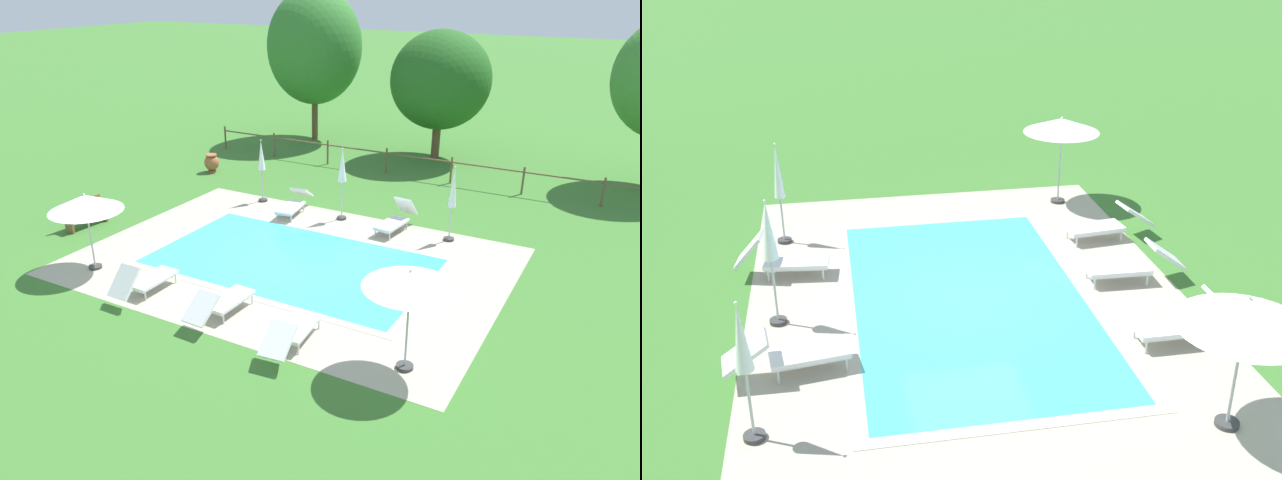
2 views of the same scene
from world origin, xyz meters
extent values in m
plane|color=#3D752D|center=(0.00, 0.00, 0.00)|extent=(160.00, 160.00, 0.00)
cube|color=#B2A893|center=(0.00, 0.00, 0.00)|extent=(11.75, 8.44, 0.01)
cube|color=#42CCD6|center=(0.00, 0.00, 0.01)|extent=(7.73, 4.41, 0.01)
cube|color=#C0B59F|center=(0.00, 2.33, 0.01)|extent=(8.21, 0.24, 0.01)
cube|color=#C0B59F|center=(0.00, -2.33, 0.01)|extent=(8.21, 0.24, 0.01)
cube|color=#C0B59F|center=(3.98, 0.00, 0.01)|extent=(0.24, 4.41, 0.01)
cube|color=#C0B59F|center=(-3.98, 0.00, 0.01)|extent=(0.24, 4.41, 0.01)
cube|color=white|center=(-1.90, 3.03, 0.32)|extent=(0.78, 1.37, 0.07)
cube|color=white|center=(-2.04, 4.02, 0.53)|extent=(0.70, 0.83, 0.50)
cube|color=silver|center=(-1.90, 3.03, 0.26)|extent=(0.75, 1.34, 0.04)
cylinder|color=silver|center=(-1.56, 2.52, 0.14)|extent=(0.04, 0.04, 0.28)
cylinder|color=silver|center=(-2.07, 2.44, 0.14)|extent=(0.04, 0.04, 0.28)
cylinder|color=silver|center=(-1.73, 3.61, 0.14)|extent=(0.04, 0.04, 0.28)
cylinder|color=silver|center=(-2.23, 3.53, 0.14)|extent=(0.04, 0.04, 0.28)
cube|color=white|center=(2.25, -3.37, 0.32)|extent=(0.74, 1.36, 0.07)
cube|color=white|center=(2.36, -4.36, 0.55)|extent=(0.68, 0.80, 0.52)
cube|color=silver|center=(2.25, -3.37, 0.26)|extent=(0.70, 1.33, 0.04)
cylinder|color=silver|center=(1.94, -2.85, 0.14)|extent=(0.04, 0.04, 0.28)
cylinder|color=silver|center=(2.44, -2.79, 0.14)|extent=(0.04, 0.04, 0.28)
cylinder|color=silver|center=(2.05, -3.95, 0.14)|extent=(0.04, 0.04, 0.28)
cylinder|color=silver|center=(2.56, -3.89, 0.14)|extent=(0.04, 0.04, 0.28)
cube|color=white|center=(1.65, 3.30, 0.32)|extent=(0.74, 1.36, 0.07)
cube|color=white|center=(1.76, 4.22, 0.63)|extent=(0.67, 0.67, 0.68)
cube|color=silver|center=(1.65, 3.30, 0.26)|extent=(0.71, 1.33, 0.04)
cylinder|color=silver|center=(1.84, 2.72, 0.14)|extent=(0.04, 0.04, 0.28)
cylinder|color=silver|center=(1.34, 2.78, 0.14)|extent=(0.04, 0.04, 0.28)
cylinder|color=silver|center=(1.97, 3.82, 0.14)|extent=(0.04, 0.04, 0.28)
cylinder|color=silver|center=(1.46, 3.88, 0.14)|extent=(0.04, 0.04, 0.28)
cube|color=white|center=(-2.21, -3.17, 0.32)|extent=(0.61, 1.30, 0.07)
cube|color=white|center=(-2.22, -4.11, 0.62)|extent=(0.60, 0.63, 0.66)
cube|color=silver|center=(-2.21, -3.17, 0.26)|extent=(0.58, 1.28, 0.04)
cylinder|color=silver|center=(-2.47, -2.62, 0.14)|extent=(0.04, 0.04, 0.28)
cylinder|color=silver|center=(-1.96, -2.62, 0.14)|extent=(0.04, 0.04, 0.28)
cylinder|color=silver|center=(-2.47, -3.73, 0.14)|extent=(0.04, 0.04, 0.28)
cylinder|color=silver|center=(-1.96, -3.73, 0.14)|extent=(0.04, 0.04, 0.28)
cube|color=white|center=(0.17, -3.11, 0.32)|extent=(0.64, 1.32, 0.07)
cube|color=white|center=(0.14, -4.10, 0.56)|extent=(0.62, 0.74, 0.54)
cube|color=silver|center=(0.17, -3.11, 0.26)|extent=(0.61, 1.29, 0.04)
cylinder|color=silver|center=(-0.07, -2.55, 0.14)|extent=(0.04, 0.04, 0.28)
cylinder|color=silver|center=(0.44, -2.57, 0.14)|extent=(0.04, 0.04, 0.28)
cylinder|color=silver|center=(-0.10, -3.66, 0.14)|extent=(0.04, 0.04, 0.28)
cylinder|color=silver|center=(0.41, -3.67, 0.14)|extent=(0.04, 0.04, 0.28)
cylinder|color=#383838|center=(4.73, -3.26, 0.04)|extent=(0.36, 0.36, 0.08)
cylinder|color=#B2B5B7|center=(4.73, -3.26, 1.10)|extent=(0.04, 0.04, 2.21)
cone|color=white|center=(4.73, -3.26, 2.05)|extent=(1.91, 1.91, 0.35)
sphere|color=white|center=(4.73, -3.26, 2.24)|extent=(0.06, 0.06, 0.06)
cylinder|color=#383838|center=(-4.51, -3.02, 0.04)|extent=(0.36, 0.36, 0.08)
cylinder|color=#B2B5B7|center=(-4.51, -3.02, 1.06)|extent=(0.04, 0.04, 2.12)
cone|color=white|center=(-4.51, -3.02, 1.92)|extent=(1.95, 1.95, 0.44)
sphere|color=white|center=(-4.51, -3.02, 2.15)|extent=(0.06, 0.06, 0.06)
cylinder|color=#383838|center=(3.42, 3.62, 0.04)|extent=(0.32, 0.32, 0.08)
cylinder|color=#B2B5B7|center=(3.42, 3.62, 0.55)|extent=(0.04, 0.04, 1.10)
cone|color=white|center=(3.42, 3.62, 1.71)|extent=(0.24, 0.24, 1.21)
sphere|color=white|center=(3.42, 3.62, 2.33)|extent=(0.05, 0.05, 0.05)
cylinder|color=#383838|center=(-0.27, 3.62, 0.04)|extent=(0.32, 0.32, 0.08)
cylinder|color=#B2B5B7|center=(-0.27, 3.62, 0.66)|extent=(0.04, 0.04, 1.32)
cone|color=white|center=(-0.27, 3.62, 1.86)|extent=(0.28, 0.28, 1.07)
sphere|color=white|center=(-0.27, 3.62, 2.41)|extent=(0.05, 0.05, 0.05)
cylinder|color=#383838|center=(-3.55, 3.83, 0.04)|extent=(0.32, 0.32, 0.08)
cylinder|color=#B2B5B7|center=(-3.55, 3.83, 0.59)|extent=(0.04, 0.04, 1.18)
cone|color=white|center=(-3.55, 3.83, 1.70)|extent=(0.26, 0.26, 1.03)
sphere|color=white|center=(-3.55, 3.83, 2.23)|extent=(0.05, 0.05, 0.05)
camera|label=1|loc=(8.26, -13.19, 7.34)|focal=34.03mm
camera|label=2|loc=(-12.58, 2.45, 7.01)|focal=41.83mm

